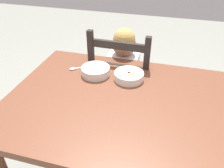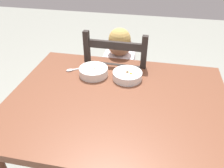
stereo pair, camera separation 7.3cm
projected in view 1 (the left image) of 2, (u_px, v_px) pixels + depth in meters
dining_table at (116, 116)px, 1.31m from camera, size 1.18×0.93×0.78m
dining_chair at (122, 90)px, 1.84m from camera, size 0.43×0.43×1.00m
child_figure at (122, 72)px, 1.74m from camera, size 0.32×0.31×0.97m
bowl_of_peas at (96, 71)px, 1.44m from camera, size 0.18×0.18×0.05m
bowl_of_carrots at (129, 76)px, 1.39m from camera, size 0.18×0.18×0.05m
spoon at (76, 68)px, 1.51m from camera, size 0.13×0.09×0.01m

